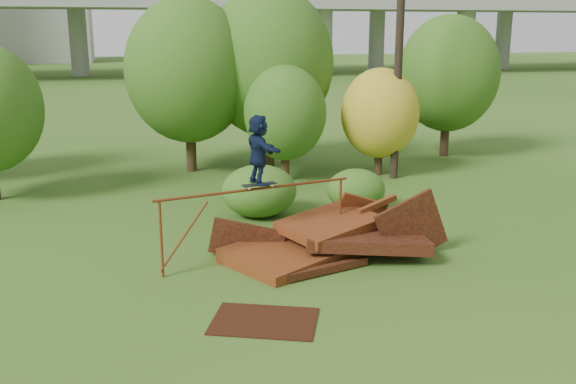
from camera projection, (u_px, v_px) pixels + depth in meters
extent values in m
plane|color=#2D5116|center=(348.00, 286.00, 13.48)|extent=(240.00, 240.00, 0.00)
cube|color=#4A1F0D|center=(300.00, 250.00, 15.16)|extent=(3.99, 3.47, 0.57)
cube|color=black|center=(365.00, 239.00, 15.18)|extent=(3.18, 2.36, 0.56)
cube|color=#4A1F0D|center=(330.00, 224.00, 15.41)|extent=(2.78, 2.45, 0.49)
cube|color=black|center=(411.00, 229.00, 15.19)|extent=(1.95, 0.20, 1.90)
cube|color=#4A1F0D|center=(358.00, 218.00, 16.44)|extent=(1.56, 0.42, 1.48)
cube|color=black|center=(247.00, 242.00, 15.21)|extent=(1.84, 0.56, 1.20)
cube|color=black|center=(328.00, 269.00, 14.12)|extent=(2.06, 0.77, 0.17)
cube|color=#4A1F0D|center=(377.00, 205.00, 16.15)|extent=(1.26, 0.67, 0.32)
cylinder|color=#662B0F|center=(161.00, 239.00, 13.75)|extent=(0.06, 0.06, 1.73)
cylinder|color=#662B0F|center=(340.00, 213.00, 15.71)|extent=(0.06, 0.06, 1.73)
cylinder|color=#662B0F|center=(256.00, 189.00, 14.52)|extent=(4.69, 1.11, 0.06)
cube|color=black|center=(259.00, 184.00, 14.53)|extent=(0.83, 0.38, 0.03)
cylinder|color=silver|center=(249.00, 188.00, 14.34)|extent=(0.06, 0.04, 0.06)
cylinder|color=silver|center=(246.00, 187.00, 14.49)|extent=(0.06, 0.04, 0.06)
cylinder|color=silver|center=(272.00, 186.00, 14.59)|extent=(0.06, 0.04, 0.06)
cylinder|color=silver|center=(269.00, 184.00, 14.74)|extent=(0.06, 0.04, 0.06)
imported|color=#101B37|center=(259.00, 150.00, 14.33)|extent=(0.75, 1.52, 1.57)
cube|color=black|center=(264.00, 321.00, 11.83)|extent=(2.28, 1.98, 0.03)
cylinder|color=black|center=(191.00, 144.00, 24.18)|extent=(0.37, 0.37, 2.04)
ellipsoid|color=#2B5316|center=(188.00, 70.00, 23.49)|extent=(4.63, 4.63, 5.32)
cylinder|color=black|center=(285.00, 162.00, 22.72)|extent=(0.31, 0.31, 1.33)
ellipsoid|color=#2B5316|center=(285.00, 113.00, 22.29)|extent=(2.89, 2.89, 3.32)
cylinder|color=black|center=(269.00, 139.00, 24.98)|extent=(0.39, 0.39, 2.16)
ellipsoid|color=#2B5316|center=(269.00, 63.00, 24.26)|extent=(4.93, 4.93, 5.67)
cylinder|color=black|center=(378.00, 158.00, 23.64)|extent=(0.30, 0.30, 1.22)
ellipsoid|color=#A58C19|center=(380.00, 113.00, 23.23)|extent=(2.84, 2.84, 3.26)
cylinder|color=black|center=(445.00, 134.00, 27.09)|extent=(0.36, 0.36, 1.89)
ellipsoid|color=#2B5316|center=(448.00, 74.00, 26.47)|extent=(4.16, 4.16, 4.78)
ellipsoid|color=#2B5316|center=(259.00, 191.00, 18.33)|extent=(2.16, 2.00, 1.50)
ellipsoid|color=#2B5316|center=(356.00, 190.00, 19.01)|extent=(1.75, 1.61, 1.24)
cylinder|color=black|center=(399.00, 48.00, 22.10)|extent=(0.28, 0.28, 9.24)
cube|color=gray|center=(161.00, 2.00, 67.85)|extent=(160.00, 9.00, 1.40)
cylinder|color=gray|center=(163.00, 41.00, 68.84)|extent=(2.20, 2.20, 8.00)
cylinder|color=gray|center=(323.00, 40.00, 73.13)|extent=(2.20, 2.20, 8.00)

